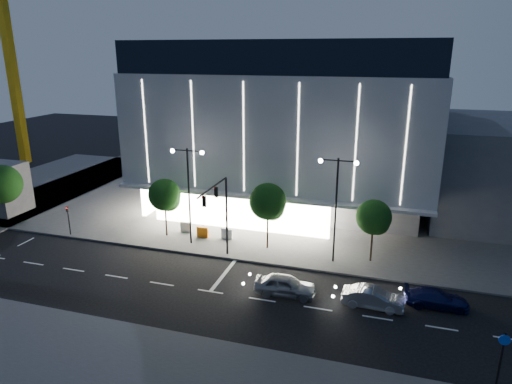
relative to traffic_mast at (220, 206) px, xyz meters
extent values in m
plane|color=black|center=(-1.00, -3.34, -5.03)|extent=(160.00, 160.00, 0.00)
cube|color=#474747|center=(4.00, 20.66, -4.95)|extent=(70.00, 40.00, 0.15)
cube|color=#4C4C51|center=(2.00, 20.66, -3.03)|extent=(28.00, 21.00, 4.00)
cube|color=#98989D|center=(2.00, 18.66, 4.47)|extent=(30.00, 25.00, 11.00)
cube|color=black|center=(2.00, 18.66, 11.47)|extent=(29.40, 24.50, 3.00)
cube|color=white|center=(-1.00, 7.36, -3.03)|extent=(18.00, 0.40, 3.60)
cube|color=white|center=(-11.80, 12.66, -3.03)|extent=(0.40, 10.00, 3.60)
cube|color=#98989D|center=(2.00, 6.36, -0.93)|extent=(30.00, 2.00, 0.30)
cube|color=white|center=(2.00, 6.14, 4.47)|extent=(24.00, 0.06, 10.00)
cube|color=#4C4C51|center=(25.00, 20.66, -0.03)|extent=(16.00, 20.00, 10.00)
cylinder|color=black|center=(0.00, 1.46, -1.53)|extent=(0.18, 0.18, 7.00)
cylinder|color=black|center=(0.00, -1.44, 1.97)|extent=(0.14, 5.80, 0.14)
cube|color=black|center=(0.00, -0.74, 1.37)|extent=(0.28, 0.18, 0.85)
cube|color=black|center=(0.00, -3.14, 1.37)|extent=(0.28, 0.18, 0.85)
sphere|color=#FF0C0C|center=(-0.12, -0.74, 1.67)|extent=(0.14, 0.14, 0.14)
cylinder|color=black|center=(-4.00, 2.66, -0.53)|extent=(0.16, 0.16, 9.00)
cylinder|color=black|center=(-4.70, 2.66, 3.77)|extent=(1.40, 0.10, 0.10)
cylinder|color=black|center=(-3.30, 2.66, 3.77)|extent=(1.40, 0.10, 0.10)
sphere|color=white|center=(-5.40, 2.66, 3.67)|extent=(0.36, 0.36, 0.36)
sphere|color=white|center=(-2.60, 2.66, 3.67)|extent=(0.36, 0.36, 0.36)
cylinder|color=black|center=(9.00, 2.66, -0.53)|extent=(0.16, 0.16, 9.00)
cylinder|color=black|center=(8.30, 2.66, 3.77)|extent=(1.40, 0.10, 0.10)
cylinder|color=black|center=(9.70, 2.66, 3.77)|extent=(1.40, 0.10, 0.10)
sphere|color=white|center=(7.60, 2.66, 3.67)|extent=(0.36, 0.36, 0.36)
sphere|color=white|center=(10.40, 2.66, 3.67)|extent=(0.36, 0.36, 0.36)
cylinder|color=black|center=(-16.00, 1.16, -3.53)|extent=(0.12, 0.12, 3.00)
cube|color=black|center=(-16.00, 1.16, -2.33)|extent=(0.22, 0.16, 0.55)
sphere|color=#FF0C0C|center=(-16.00, 1.05, -2.18)|extent=(0.10, 0.10, 0.10)
cylinder|color=black|center=(19.00, -10.84, -3.03)|extent=(0.12, 0.12, 4.00)
cylinder|color=#0C3FBF|center=(19.00, -10.89, -1.43)|extent=(0.56, 0.04, 0.56)
cube|color=gold|center=(-43.00, 24.66, 8.97)|extent=(1.20, 1.20, 28.00)
cylinder|color=black|center=(-7.00, 3.66, -3.14)|extent=(0.16, 0.16, 3.78)
sphere|color=#12340E|center=(-7.00, 3.66, -0.82)|extent=(3.02, 3.02, 3.02)
sphere|color=#12340E|center=(-6.70, 3.86, -1.36)|extent=(2.16, 2.16, 2.16)
sphere|color=#12340E|center=(-7.25, 3.51, -1.14)|extent=(1.94, 1.94, 1.94)
cylinder|color=black|center=(3.00, 3.66, -3.00)|extent=(0.16, 0.16, 4.06)
sphere|color=#12340E|center=(3.00, 3.66, -0.50)|extent=(3.25, 3.25, 3.25)
sphere|color=#12340E|center=(3.30, 3.86, -1.08)|extent=(2.32, 2.32, 2.32)
sphere|color=#12340E|center=(2.75, 3.51, -0.85)|extent=(2.09, 2.09, 2.09)
cylinder|color=black|center=(12.00, 3.66, -3.21)|extent=(0.16, 0.16, 3.64)
sphere|color=#12340E|center=(12.00, 3.66, -0.97)|extent=(2.91, 2.91, 2.91)
sphere|color=#12340E|center=(12.30, 3.86, -1.49)|extent=(2.08, 2.08, 2.08)
sphere|color=#12340E|center=(11.75, 3.51, -1.28)|extent=(1.87, 1.87, 1.87)
imported|color=gray|center=(6.40, -3.67, -4.26)|extent=(4.59, 2.00, 1.54)
imported|color=#AEB0B6|center=(12.58, -3.52, -4.33)|extent=(4.27, 1.64, 1.39)
imported|color=#131649|center=(16.80, -2.16, -4.40)|extent=(4.40, 1.97, 1.25)
cube|color=orange|center=(-3.52, 4.23, -4.38)|extent=(1.11, 0.28, 1.00)
cube|color=silver|center=(-5.58, 4.97, -4.38)|extent=(1.11, 0.32, 1.00)
cube|color=silver|center=(-1.21, 4.61, -4.38)|extent=(1.11, 0.32, 1.00)
camera|label=1|loc=(13.01, -32.58, 11.96)|focal=32.00mm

